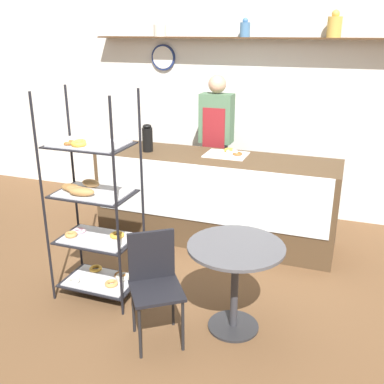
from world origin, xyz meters
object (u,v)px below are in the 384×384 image
person_worker (216,142)px  cafe_chair (154,276)px  cafe_table (235,266)px  coffee_carafe (147,138)px  pastry_rack (93,213)px  donut_tray_counter (229,153)px

person_worker → cafe_chair: bearing=-83.6°
cafe_table → coffee_carafe: 2.15m
pastry_rack → cafe_chair: (0.74, -0.36, -0.27)m
person_worker → donut_tray_counter: 0.60m
pastry_rack → cafe_table: size_ratio=2.45×
cafe_table → donut_tray_counter: 1.80m
pastry_rack → person_worker: pastry_rack is taller
donut_tray_counter → cafe_table: bearing=-72.3°
pastry_rack → donut_tray_counter: (0.77, 1.59, 0.21)m
pastry_rack → donut_tray_counter: bearing=64.2°
cafe_chair → cafe_table: bearing=-7.7°
cafe_chair → donut_tray_counter: bearing=53.6°
pastry_rack → coffee_carafe: 1.47m
coffee_carafe → donut_tray_counter: (0.91, 0.17, -0.14)m
pastry_rack → person_worker: bearing=77.6°
donut_tray_counter → cafe_chair: bearing=-90.9°
donut_tray_counter → person_worker: bearing=120.6°
person_worker → coffee_carafe: size_ratio=5.73×
cafe_chair → donut_tray_counter: donut_tray_counter is taller
pastry_rack → coffee_carafe: bearing=95.7°
pastry_rack → cafe_table: bearing=-3.0°
person_worker → cafe_chair: person_worker is taller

